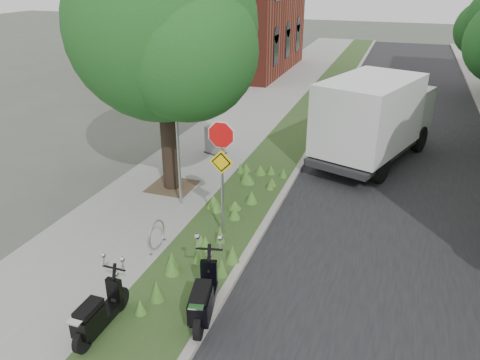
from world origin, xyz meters
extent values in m
plane|color=#4C5147|center=(0.00, 0.00, 0.00)|extent=(120.00, 120.00, 0.00)
cube|color=gray|center=(-4.25, 10.00, 0.06)|extent=(3.50, 60.00, 0.12)
cube|color=#28481F|center=(-1.50, 10.00, 0.06)|extent=(2.00, 60.00, 0.12)
cube|color=#9E9991|center=(-0.50, 10.00, 0.07)|extent=(0.20, 60.00, 0.13)
cube|color=black|center=(3.00, 10.00, 0.01)|extent=(7.00, 60.00, 0.01)
cylinder|color=black|center=(-4.00, 2.80, 2.36)|extent=(0.52, 0.52, 4.48)
sphere|color=#1A501C|center=(-4.00, 2.80, 5.08)|extent=(5.40, 5.40, 5.40)
sphere|color=#1A501C|center=(-5.21, 3.61, 4.41)|extent=(4.05, 4.05, 4.05)
sphere|color=#1A501C|center=(-2.92, 2.12, 4.54)|extent=(3.78, 3.78, 3.78)
cube|color=#473828|center=(-4.00, 2.80, 0.12)|extent=(1.40, 1.40, 0.01)
cylinder|color=#A5A8AD|center=(-3.20, 1.80, 2.12)|extent=(0.08, 0.08, 4.00)
torus|color=#A5A8AD|center=(-2.70, -0.60, 0.50)|extent=(0.05, 0.77, 0.77)
cube|color=#A5A8AD|center=(-2.70, -0.96, 0.14)|extent=(0.06, 0.06, 0.04)
cube|color=#A5A8AD|center=(-2.70, -0.24, 0.14)|extent=(0.06, 0.06, 0.04)
cylinder|color=#A5A8AD|center=(-1.40, 0.60, 1.62)|extent=(0.07, 0.07, 3.00)
cylinder|color=red|center=(-1.40, 0.57, 2.87)|extent=(0.86, 0.03, 0.86)
cylinder|color=white|center=(-1.40, 0.58, 2.87)|extent=(0.94, 0.02, 0.94)
cube|color=yellow|center=(-1.40, 0.57, 2.17)|extent=(0.64, 0.03, 0.64)
cube|color=maroon|center=(-9.50, 22.00, 4.00)|extent=(9.00, 10.00, 8.00)
cylinder|color=black|center=(-2.30, -2.93, 0.37)|extent=(0.12, 0.51, 0.51)
cylinder|color=black|center=(-2.30, -4.13, 0.37)|extent=(0.12, 0.51, 0.51)
cube|color=black|center=(-2.30, -3.58, 0.39)|extent=(0.34, 1.12, 0.18)
cube|color=black|center=(-2.30, -3.92, 0.63)|extent=(0.35, 0.64, 0.39)
cube|color=black|center=(-2.30, -3.87, 0.88)|extent=(0.30, 0.59, 0.12)
cylinder|color=black|center=(-0.75, -1.83, 0.40)|extent=(0.25, 0.57, 0.56)
cylinder|color=black|center=(-0.45, -3.13, 0.40)|extent=(0.25, 0.57, 0.56)
cube|color=black|center=(-0.59, -2.53, 0.42)|extent=(0.63, 1.29, 0.19)
cube|color=black|center=(-0.51, -2.90, 0.68)|extent=(0.53, 0.77, 0.43)
cube|color=black|center=(-0.52, -2.85, 0.96)|extent=(0.46, 0.70, 0.13)
cube|color=#262628|center=(1.81, 7.52, 0.56)|extent=(3.99, 6.23, 0.20)
cube|color=#B7BABC|center=(2.55, 9.65, 1.50)|extent=(2.64, 2.19, 1.76)
cube|color=white|center=(1.61, 6.94, 1.94)|extent=(3.66, 4.74, 2.42)
cube|color=#262628|center=(-3.81, 6.06, 0.14)|extent=(0.90, 0.76, 0.03)
cube|color=slate|center=(-3.81, 6.06, 0.63)|extent=(0.79, 0.65, 1.02)
camera|label=1|loc=(2.53, -9.38, 6.51)|focal=35.00mm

